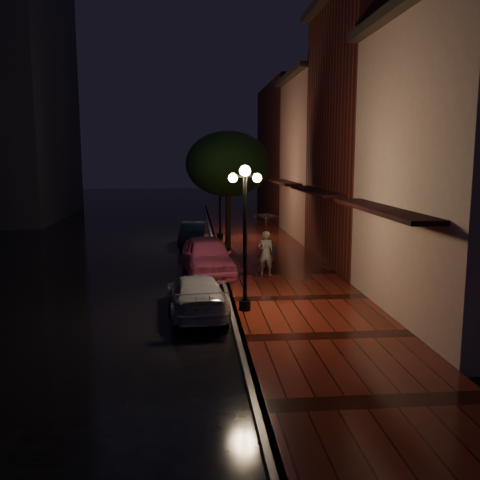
# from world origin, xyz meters

# --- Properties ---
(ground) EXTENTS (120.00, 120.00, 0.00)m
(ground) POSITION_xyz_m (0.00, 0.00, 0.00)
(ground) COLOR black
(ground) RESTS_ON ground
(sidewalk) EXTENTS (4.50, 60.00, 0.15)m
(sidewalk) POSITION_xyz_m (2.25, 0.00, 0.07)
(sidewalk) COLOR #41130B
(sidewalk) RESTS_ON ground
(curb) EXTENTS (0.25, 60.00, 0.15)m
(curb) POSITION_xyz_m (0.00, 0.00, 0.07)
(curb) COLOR #595451
(curb) RESTS_ON ground
(storefront_mid) EXTENTS (5.00, 8.00, 11.00)m
(storefront_mid) POSITION_xyz_m (7.00, 2.00, 5.50)
(storefront_mid) COLOR #511914
(storefront_mid) RESTS_ON ground
(storefront_far) EXTENTS (5.00, 8.00, 9.00)m
(storefront_far) POSITION_xyz_m (7.00, 10.00, 4.50)
(storefront_far) COLOR #8C5951
(storefront_far) RESTS_ON ground
(storefront_extra) EXTENTS (5.00, 12.00, 10.00)m
(storefront_extra) POSITION_xyz_m (7.00, 20.00, 5.00)
(storefront_extra) COLOR #511914
(storefront_extra) RESTS_ON ground
(streetlamp_near) EXTENTS (0.96, 0.36, 4.31)m
(streetlamp_near) POSITION_xyz_m (0.35, -5.00, 2.60)
(streetlamp_near) COLOR black
(streetlamp_near) RESTS_ON sidewalk
(streetlamp_far) EXTENTS (0.96, 0.36, 4.31)m
(streetlamp_far) POSITION_xyz_m (0.35, 9.00, 2.60)
(streetlamp_far) COLOR black
(streetlamp_far) RESTS_ON sidewalk
(street_tree) EXTENTS (4.16, 4.16, 5.80)m
(street_tree) POSITION_xyz_m (0.61, 5.99, 4.24)
(street_tree) COLOR black
(street_tree) RESTS_ON sidewalk
(pink_car) EXTENTS (2.31, 4.73, 1.55)m
(pink_car) POSITION_xyz_m (-0.60, 0.59, 0.78)
(pink_car) COLOR #D85985
(pink_car) RESTS_ON ground
(navy_car) EXTENTS (1.68, 3.89, 1.25)m
(navy_car) POSITION_xyz_m (-1.11, 7.91, 0.62)
(navy_car) COLOR black
(navy_car) RESTS_ON ground
(silver_car) EXTENTS (1.99, 4.25, 1.20)m
(silver_car) POSITION_xyz_m (-1.09, -4.75, 0.60)
(silver_car) COLOR #A6A7AE
(silver_car) RESTS_ON ground
(woman_with_umbrella) EXTENTS (1.01, 1.03, 2.43)m
(woman_with_umbrella) POSITION_xyz_m (1.64, -0.31, 1.76)
(woman_with_umbrella) COLOR silver
(woman_with_umbrella) RESTS_ON sidewalk
(parking_meter) EXTENTS (0.15, 0.14, 1.36)m
(parking_meter) POSITION_xyz_m (0.98, 1.02, 0.97)
(parking_meter) COLOR black
(parking_meter) RESTS_ON sidewalk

